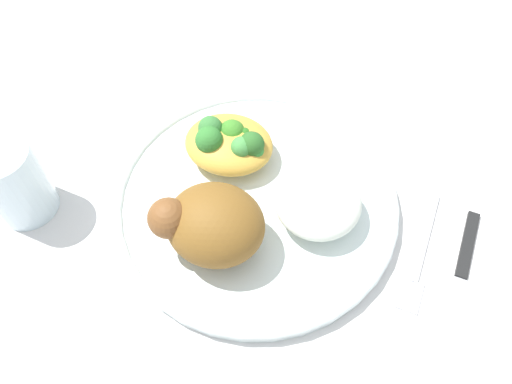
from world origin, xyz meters
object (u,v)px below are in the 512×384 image
(rice_pile, at_px, (318,203))
(mac_cheese_with_broccoli, at_px, (229,142))
(roasted_chicken, at_px, (211,224))
(knife, at_px, (461,276))
(water_glass, at_px, (13,181))
(fork, at_px, (420,257))
(plate, at_px, (256,202))

(rice_pile, xyz_separation_m, mac_cheese_with_broccoli, (0.11, -0.05, 0.00))
(roasted_chicken, bearing_deg, rice_pile, -146.15)
(knife, height_order, water_glass, water_glass)
(fork, xyz_separation_m, water_glass, (0.41, 0.06, 0.04))
(rice_pile, height_order, fork, rice_pile)
(roasted_chicken, height_order, rice_pile, roasted_chicken)
(water_glass, bearing_deg, mac_cheese_with_broccoli, -149.07)
(roasted_chicken, xyz_separation_m, water_glass, (0.21, 0.01, -0.01))
(water_glass, bearing_deg, fork, -172.12)
(rice_pile, bearing_deg, knife, 172.44)
(plate, distance_m, water_glass, 0.25)
(mac_cheese_with_broccoli, distance_m, water_glass, 0.22)
(roasted_chicken, xyz_separation_m, mac_cheese_with_broccoli, (0.02, -0.11, -0.01))
(mac_cheese_with_broccoli, height_order, knife, mac_cheese_with_broccoli)
(plate, xyz_separation_m, water_glass, (0.24, 0.07, 0.04))
(rice_pile, bearing_deg, mac_cheese_with_broccoli, -23.69)
(roasted_chicken, height_order, knife, roasted_chicken)
(plate, distance_m, mac_cheese_with_broccoli, 0.07)
(rice_pile, xyz_separation_m, knife, (-0.15, 0.02, -0.04))
(fork, relative_size, knife, 0.75)
(mac_cheese_with_broccoli, bearing_deg, knife, 165.47)
(mac_cheese_with_broccoli, bearing_deg, water_glass, 30.93)
(water_glass, bearing_deg, roasted_chicken, -178.27)
(mac_cheese_with_broccoli, relative_size, water_glass, 1.03)
(fork, distance_m, water_glass, 0.42)
(plate, distance_m, fork, 0.18)
(fork, xyz_separation_m, knife, (-0.04, 0.01, 0.00))
(mac_cheese_with_broccoli, xyz_separation_m, knife, (-0.26, 0.07, -0.04))
(roasted_chicken, relative_size, mac_cheese_with_broccoli, 1.11)
(plate, distance_m, rice_pile, 0.07)
(roasted_chicken, bearing_deg, fork, -165.97)
(mac_cheese_with_broccoli, xyz_separation_m, water_glass, (0.19, 0.11, 0.01))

